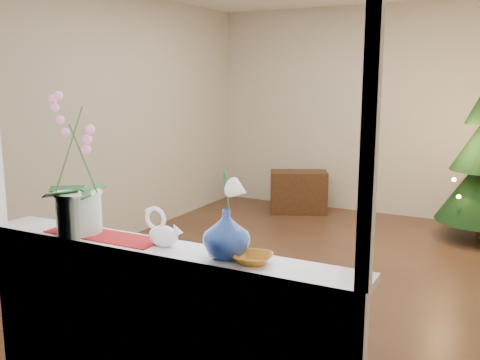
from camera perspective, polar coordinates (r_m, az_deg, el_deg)
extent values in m
plane|color=#3C2318|center=(5.11, 7.73, -9.59)|extent=(5.00, 5.00, 0.00)
cube|color=beige|center=(7.21, 14.79, 7.09)|extent=(4.50, 0.10, 2.70)
cube|color=beige|center=(2.60, -10.44, 1.34)|extent=(4.50, 0.10, 2.70)
cube|color=beige|center=(5.94, -12.92, 6.46)|extent=(0.10, 5.00, 2.70)
cube|color=white|center=(2.92, -9.32, -16.44)|extent=(2.20, 0.08, 0.88)
cube|color=white|center=(2.81, -8.50, -7.35)|extent=(2.20, 0.26, 0.04)
cube|color=maroon|center=(3.03, -14.38, -5.76)|extent=(0.70, 0.20, 0.01)
imported|color=navy|center=(2.56, -1.46, -5.36)|extent=(0.32, 0.32, 0.27)
sphere|color=white|center=(2.57, -2.77, -7.75)|extent=(0.08, 0.08, 0.06)
imported|color=#9F6214|center=(2.52, 1.43, -8.46)|extent=(0.19, 0.19, 0.04)
cube|color=black|center=(7.17, 6.25, -1.28)|extent=(0.83, 0.65, 0.56)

